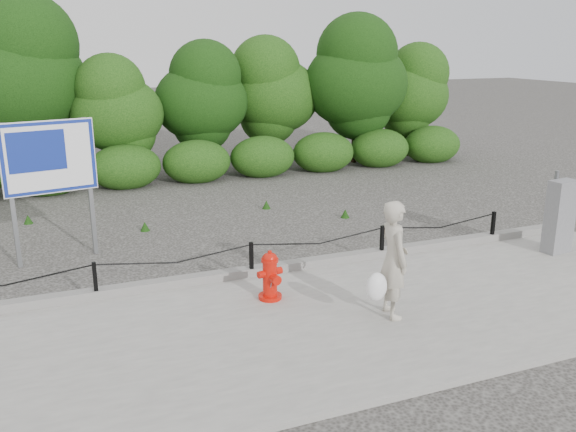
% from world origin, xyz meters
% --- Properties ---
extents(ground, '(90.00, 90.00, 0.00)m').
position_xyz_m(ground, '(0.00, 0.00, 0.00)').
color(ground, '#2D2B28').
rests_on(ground, ground).
extents(sidewalk, '(14.00, 4.00, 0.08)m').
position_xyz_m(sidewalk, '(0.00, -2.00, 0.04)').
color(sidewalk, gray).
rests_on(sidewalk, ground).
extents(curb, '(14.00, 0.22, 0.14)m').
position_xyz_m(curb, '(0.00, 0.05, 0.15)').
color(curb, slate).
rests_on(curb, sidewalk).
extents(chain_barrier, '(10.06, 0.06, 0.60)m').
position_xyz_m(chain_barrier, '(0.00, 0.00, 0.46)').
color(chain_barrier, black).
rests_on(chain_barrier, sidewalk).
extents(treeline, '(20.12, 3.90, 5.05)m').
position_xyz_m(treeline, '(0.39, 8.99, 2.53)').
color(treeline, black).
rests_on(treeline, ground).
extents(fire_hydrant, '(0.42, 0.44, 0.77)m').
position_xyz_m(fire_hydrant, '(-0.03, -0.98, 0.45)').
color(fire_hydrant, red).
rests_on(fire_hydrant, sidewalk).
extents(pedestrian, '(0.75, 0.67, 1.70)m').
position_xyz_m(pedestrian, '(1.36, -2.18, 0.91)').
color(pedestrian, '#AEA795').
rests_on(pedestrian, sidewalk).
extents(utility_cabinet, '(0.55, 0.40, 1.51)m').
position_xyz_m(utility_cabinet, '(5.68, -0.96, 0.77)').
color(utility_cabinet, gray).
rests_on(utility_cabinet, sidewalk).
extents(advertising_sign, '(1.58, 0.41, 2.57)m').
position_xyz_m(advertising_sign, '(-2.96, 2.24, 1.81)').
color(advertising_sign, slate).
rests_on(advertising_sign, ground).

